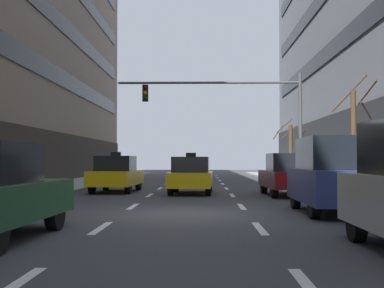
% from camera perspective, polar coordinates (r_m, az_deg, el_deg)
% --- Properties ---
extents(ground_plane, '(120.00, 120.00, 0.00)m').
position_cam_1_polar(ground_plane, '(13.90, -0.78, -7.64)').
color(ground_plane, '#38383D').
extents(lane_stripe_l1_s2, '(0.16, 2.00, 0.01)m').
position_cam_1_polar(lane_stripe_l1_s2, '(6.35, -19.06, -14.59)').
color(lane_stripe_l1_s2, silver).
rests_on(lane_stripe_l1_s2, ground).
extents(lane_stripe_l1_s3, '(0.16, 2.00, 0.01)m').
position_cam_1_polar(lane_stripe_l1_s3, '(11.11, -10.00, -9.08)').
color(lane_stripe_l1_s3, silver).
rests_on(lane_stripe_l1_s3, ground).
extents(lane_stripe_l1_s4, '(0.16, 2.00, 0.01)m').
position_cam_1_polar(lane_stripe_l1_s4, '(16.02, -6.51, -6.83)').
color(lane_stripe_l1_s4, silver).
rests_on(lane_stripe_l1_s4, ground).
extents(lane_stripe_l1_s5, '(0.16, 2.00, 0.01)m').
position_cam_1_polar(lane_stripe_l1_s5, '(20.97, -4.68, -5.63)').
color(lane_stripe_l1_s5, silver).
rests_on(lane_stripe_l1_s5, ground).
extents(lane_stripe_l1_s6, '(0.16, 2.00, 0.01)m').
position_cam_1_polar(lane_stripe_l1_s6, '(25.94, -3.55, -4.89)').
color(lane_stripe_l1_s6, silver).
rests_on(lane_stripe_l1_s6, ground).
extents(lane_stripe_l1_s7, '(0.16, 2.00, 0.01)m').
position_cam_1_polar(lane_stripe_l1_s7, '(30.92, -2.79, -4.38)').
color(lane_stripe_l1_s7, silver).
rests_on(lane_stripe_l1_s7, ground).
extents(lane_stripe_l1_s8, '(0.16, 2.00, 0.01)m').
position_cam_1_polar(lane_stripe_l1_s8, '(35.91, -2.23, -4.02)').
color(lane_stripe_l1_s8, silver).
rests_on(lane_stripe_l1_s8, ground).
extents(lane_stripe_l1_s9, '(0.16, 2.00, 0.01)m').
position_cam_1_polar(lane_stripe_l1_s9, '(40.90, -1.82, -3.74)').
color(lane_stripe_l1_s9, silver).
rests_on(lane_stripe_l1_s9, ground).
extents(lane_stripe_l1_s10, '(0.16, 2.00, 0.01)m').
position_cam_1_polar(lane_stripe_l1_s10, '(45.89, -1.49, -3.53)').
color(lane_stripe_l1_s10, silver).
rests_on(lane_stripe_l1_s10, ground).
extents(lane_stripe_l2_s2, '(0.16, 2.00, 0.01)m').
position_cam_1_polar(lane_stripe_l2_s2, '(6.10, 12.81, -15.19)').
color(lane_stripe_l2_s2, silver).
rests_on(lane_stripe_l2_s2, ground).
extents(lane_stripe_l2_s3, '(0.16, 2.00, 0.01)m').
position_cam_1_polar(lane_stripe_l2_s3, '(10.97, 7.47, -9.18)').
color(lane_stripe_l2_s3, silver).
rests_on(lane_stripe_l2_s3, ground).
extents(lane_stripe_l2_s4, '(0.16, 2.00, 0.01)m').
position_cam_1_polar(lane_stripe_l2_s4, '(15.92, 5.48, -6.87)').
color(lane_stripe_l2_s4, silver).
rests_on(lane_stripe_l2_s4, ground).
extents(lane_stripe_l2_s5, '(0.16, 2.00, 0.01)m').
position_cam_1_polar(lane_stripe_l2_s5, '(20.90, 4.45, -5.65)').
color(lane_stripe_l2_s5, silver).
rests_on(lane_stripe_l2_s5, ground).
extents(lane_stripe_l2_s6, '(0.16, 2.00, 0.01)m').
position_cam_1_polar(lane_stripe_l2_s6, '(25.88, 3.81, -4.90)').
color(lane_stripe_l2_s6, silver).
rests_on(lane_stripe_l2_s6, ground).
extents(lane_stripe_l2_s7, '(0.16, 2.00, 0.01)m').
position_cam_1_polar(lane_stripe_l2_s7, '(30.87, 3.38, -4.39)').
color(lane_stripe_l2_s7, silver).
rests_on(lane_stripe_l2_s7, ground).
extents(lane_stripe_l2_s8, '(0.16, 2.00, 0.01)m').
position_cam_1_polar(lane_stripe_l2_s8, '(35.86, 3.07, -4.02)').
color(lane_stripe_l2_s8, silver).
rests_on(lane_stripe_l2_s8, ground).
extents(lane_stripe_l2_s9, '(0.16, 2.00, 0.01)m').
position_cam_1_polar(lane_stripe_l2_s9, '(40.86, 2.84, -3.74)').
color(lane_stripe_l2_s9, silver).
rests_on(lane_stripe_l2_s9, ground).
extents(lane_stripe_l2_s10, '(0.16, 2.00, 0.01)m').
position_cam_1_polar(lane_stripe_l2_s10, '(45.85, 2.66, -3.53)').
color(lane_stripe_l2_s10, silver).
rests_on(lane_stripe_l2_s10, ground).
extents(taxi_driving_0, '(1.89, 4.20, 1.72)m').
position_cam_1_polar(taxi_driving_0, '(21.87, -0.10, -3.48)').
color(taxi_driving_0, black).
rests_on(taxi_driving_0, ground).
extents(taxi_driving_1, '(1.96, 4.33, 1.77)m').
position_cam_1_polar(taxi_driving_1, '(23.26, -8.32, -3.30)').
color(taxi_driving_1, black).
rests_on(taxi_driving_1, ground).
extents(car_parked_1, '(1.78, 4.20, 2.03)m').
position_cam_1_polar(car_parked_1, '(14.28, 15.19, -3.37)').
color(car_parked_1, black).
rests_on(car_parked_1, ground).
extents(car_parked_2, '(1.98, 4.52, 1.68)m').
position_cam_1_polar(car_parked_2, '(21.00, 10.65, -3.36)').
color(car_parked_2, black).
rests_on(car_parked_2, ground).
extents(traffic_signal_0, '(9.26, 0.35, 5.65)m').
position_cam_1_polar(traffic_signal_0, '(26.18, 5.34, 4.13)').
color(traffic_signal_0, '#4C4C51').
rests_on(traffic_signal_0, sidewalk_right).
extents(street_tree_0, '(2.16, 1.83, 4.13)m').
position_cam_1_polar(street_tree_0, '(35.32, 10.78, -0.63)').
color(street_tree_0, '#4C3823').
rests_on(street_tree_0, sidewalk_right).
extents(street_tree_1, '(1.50, 1.63, 4.75)m').
position_cam_1_polar(street_tree_1, '(21.22, 17.44, 0.82)').
color(street_tree_1, '#4C3823').
rests_on(street_tree_1, sidewalk_right).
extents(pedestrian_0, '(0.21, 0.53, 1.61)m').
position_cam_1_polar(pedestrian_0, '(18.32, 20.36, -2.76)').
color(pedestrian_0, brown).
rests_on(pedestrian_0, sidewalk_right).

